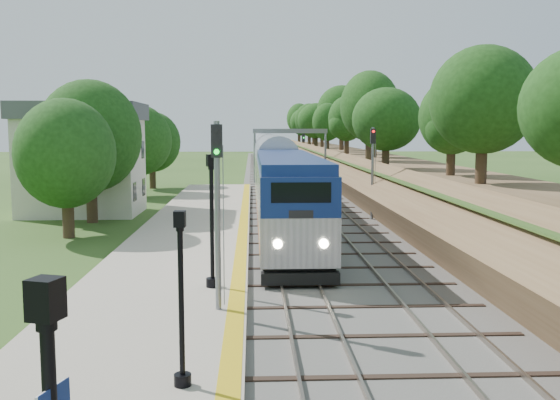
{
  "coord_description": "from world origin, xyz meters",
  "views": [
    {
      "loc": [
        -1.8,
        -15.38,
        6.09
      ],
      "look_at": [
        -0.5,
        13.73,
        2.8
      ],
      "focal_mm": 40.0,
      "sensor_mm": 36.0,
      "label": 1
    }
  ],
  "objects_px": {
    "station_building": "(82,158)",
    "signal_farside": "(373,163)",
    "train": "(266,158)",
    "lamppost_mid": "(181,309)",
    "signal_platform": "(217,195)",
    "lamppost_far": "(212,228)",
    "signal_gantry": "(290,141)"
  },
  "relations": [
    {
      "from": "lamppost_far",
      "to": "train",
      "type": "bearing_deg",
      "value": 86.92
    },
    {
      "from": "lamppost_mid",
      "to": "signal_platform",
      "type": "distance_m",
      "value": 6.29
    },
    {
      "from": "signal_gantry",
      "to": "train",
      "type": "xyz_separation_m",
      "value": [
        -2.47,
        12.83,
        -2.52
      ]
    },
    {
      "from": "signal_farside",
      "to": "train",
      "type": "bearing_deg",
      "value": 98.37
    },
    {
      "from": "lamppost_far",
      "to": "signal_platform",
      "type": "bearing_deg",
      "value": -82.69
    },
    {
      "from": "signal_farside",
      "to": "station_building",
      "type": "bearing_deg",
      "value": 167.95
    },
    {
      "from": "station_building",
      "to": "lamppost_mid",
      "type": "xyz_separation_m",
      "value": [
        10.61,
        -31.86,
        -1.94
      ]
    },
    {
      "from": "lamppost_far",
      "to": "signal_platform",
      "type": "xyz_separation_m",
      "value": [
        0.37,
        -2.87,
        1.52
      ]
    },
    {
      "from": "station_building",
      "to": "lamppost_mid",
      "type": "relative_size",
      "value": 2.17
    },
    {
      "from": "signal_platform",
      "to": "lamppost_far",
      "type": "bearing_deg",
      "value": 97.31
    },
    {
      "from": "lamppost_far",
      "to": "signal_farside",
      "type": "relative_size",
      "value": 0.79
    },
    {
      "from": "signal_gantry",
      "to": "signal_platform",
      "type": "distance_m",
      "value": 51.18
    },
    {
      "from": "signal_gantry",
      "to": "lamppost_far",
      "type": "relative_size",
      "value": 1.74
    },
    {
      "from": "station_building",
      "to": "train",
      "type": "height_order",
      "value": "station_building"
    },
    {
      "from": "signal_farside",
      "to": "lamppost_mid",
      "type": "bearing_deg",
      "value": -109.18
    },
    {
      "from": "signal_gantry",
      "to": "train",
      "type": "bearing_deg",
      "value": 100.91
    },
    {
      "from": "station_building",
      "to": "lamppost_mid",
      "type": "bearing_deg",
      "value": -71.58
    },
    {
      "from": "station_building",
      "to": "signal_gantry",
      "type": "xyz_separation_m",
      "value": [
        16.47,
        24.99,
        0.73
      ]
    },
    {
      "from": "train",
      "to": "lamppost_mid",
      "type": "height_order",
      "value": "train"
    },
    {
      "from": "lamppost_mid",
      "to": "lamppost_far",
      "type": "xyz_separation_m",
      "value": [
        0.12,
        8.84,
        0.39
      ]
    },
    {
      "from": "train",
      "to": "station_building",
      "type": "bearing_deg",
      "value": -110.31
    },
    {
      "from": "lamppost_mid",
      "to": "signal_farside",
      "type": "relative_size",
      "value": 0.64
    },
    {
      "from": "station_building",
      "to": "signal_platform",
      "type": "height_order",
      "value": "station_building"
    },
    {
      "from": "lamppost_far",
      "to": "signal_farside",
      "type": "height_order",
      "value": "signal_farside"
    },
    {
      "from": "lamppost_mid",
      "to": "lamppost_far",
      "type": "relative_size",
      "value": 0.82
    },
    {
      "from": "station_building",
      "to": "signal_farside",
      "type": "bearing_deg",
      "value": -12.05
    },
    {
      "from": "station_building",
      "to": "signal_platform",
      "type": "relative_size",
      "value": 1.44
    },
    {
      "from": "lamppost_far",
      "to": "signal_platform",
      "type": "relative_size",
      "value": 0.81
    },
    {
      "from": "train",
      "to": "signal_platform",
      "type": "relative_size",
      "value": 20.53
    },
    {
      "from": "train",
      "to": "signal_farside",
      "type": "relative_size",
      "value": 20.01
    },
    {
      "from": "lamppost_far",
      "to": "signal_platform",
      "type": "distance_m",
      "value": 3.27
    },
    {
      "from": "lamppost_mid",
      "to": "signal_gantry",
      "type": "bearing_deg",
      "value": 84.12
    }
  ]
}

